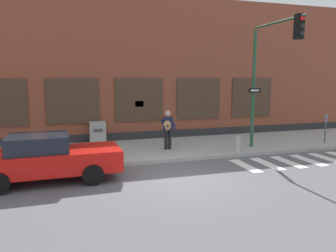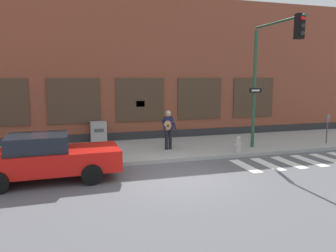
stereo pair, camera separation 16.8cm
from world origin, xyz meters
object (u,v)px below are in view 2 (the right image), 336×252
traffic_light (271,63)px  parking_meter (327,124)px  utility_box (98,132)px  red_car (45,158)px  fire_hydrant (238,144)px  busker (168,128)px

traffic_light → parking_meter: size_ratio=3.78×
utility_box → parking_meter: bearing=-16.8°
red_car → fire_hydrant: (7.68, 1.36, -0.27)m
busker → fire_hydrant: size_ratio=2.46×
red_car → parking_meter: parking_meter is taller
utility_box → traffic_light: bearing=-31.4°
traffic_light → fire_hydrant: bearing=158.5°
utility_box → fire_hydrant: size_ratio=1.50×
traffic_light → utility_box: 8.50m
traffic_light → parking_meter: (3.90, 0.90, -2.80)m
utility_box → fire_hydrant: bearing=-33.2°
parking_meter → fire_hydrant: 5.08m
traffic_light → utility_box: (-6.72, 4.11, -3.22)m
traffic_light → red_car: bearing=-174.0°
traffic_light → fire_hydrant: traffic_light is taller
red_car → fire_hydrant: red_car is taller
parking_meter → utility_box: (-10.61, 3.21, -0.42)m
busker → traffic_light: bearing=-24.7°
traffic_light → utility_box: bearing=148.6°
busker → fire_hydrant: (2.74, -1.33, -0.64)m
fire_hydrant → busker: bearing=154.1°
traffic_light → fire_hydrant: 3.61m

